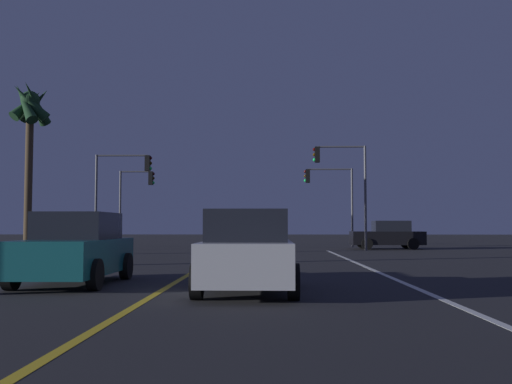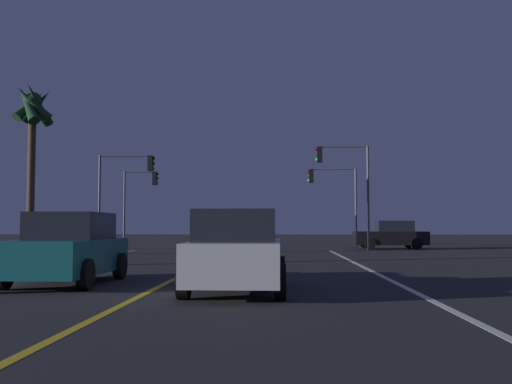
% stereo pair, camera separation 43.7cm
% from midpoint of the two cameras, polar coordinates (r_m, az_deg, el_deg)
% --- Properties ---
extents(lane_edge_right, '(0.16, 39.91, 0.01)m').
position_cam_midpoint_polar(lane_edge_right, '(13.74, 15.16, -8.91)').
color(lane_edge_right, silver).
rests_on(lane_edge_right, ground).
extents(lane_center_divider, '(0.16, 39.91, 0.01)m').
position_cam_midpoint_polar(lane_center_divider, '(13.64, -8.45, -9.03)').
color(lane_center_divider, gold).
rests_on(lane_center_divider, ground).
extents(car_oncoming, '(2.02, 4.30, 1.70)m').
position_cam_midpoint_polar(car_oncoming, '(14.75, -16.88, -5.30)').
color(car_oncoming, black).
rests_on(car_oncoming, ground).
extents(car_crossing_side, '(4.30, 2.02, 1.70)m').
position_cam_midpoint_polar(car_crossing_side, '(36.45, 13.27, -4.10)').
color(car_crossing_side, black).
rests_on(car_crossing_side, ground).
extents(car_lead_same_lane, '(2.02, 4.30, 1.70)m').
position_cam_midpoint_polar(car_lead_same_lane, '(12.34, -0.84, -5.86)').
color(car_lead_same_lane, black).
rests_on(car_lead_same_lane, ground).
extents(traffic_light_near_right, '(3.06, 0.36, 5.99)m').
position_cam_midpoint_polar(traffic_light_near_right, '(34.15, 8.84, 1.81)').
color(traffic_light_near_right, '#4C4C51').
rests_on(traffic_light_near_right, ground).
extents(traffic_light_near_left, '(3.31, 0.36, 5.52)m').
position_cam_midpoint_polar(traffic_light_near_left, '(35.01, -12.11, 1.22)').
color(traffic_light_near_left, '#4C4C51').
rests_on(traffic_light_near_left, ground).
extents(traffic_light_far_right, '(3.26, 0.36, 5.22)m').
position_cam_midpoint_polar(traffic_light_far_right, '(39.54, 7.68, 0.37)').
color(traffic_light_far_right, '#4C4C51').
rests_on(traffic_light_far_right, ground).
extents(traffic_light_far_left, '(2.38, 0.36, 5.09)m').
position_cam_midpoint_polar(traffic_light_far_left, '(40.42, -10.77, 0.12)').
color(traffic_light_far_left, '#4C4C51').
rests_on(traffic_light_far_left, ground).
extents(palm_tree_left_far, '(2.18, 2.14, 8.36)m').
position_cam_midpoint_polar(palm_tree_left_far, '(30.48, -20.41, 6.75)').
color(palm_tree_left_far, '#473826').
rests_on(palm_tree_left_far, ground).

